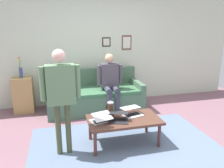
{
  "coord_description": "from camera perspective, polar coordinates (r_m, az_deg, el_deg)",
  "views": [
    {
      "loc": [
        0.98,
        3.05,
        1.91
      ],
      "look_at": [
        0.0,
        -0.82,
        0.8
      ],
      "focal_mm": 35.39,
      "sensor_mm": 36.0,
      "label": 1
    }
  ],
  "objects": [
    {
      "name": "laptop_center",
      "position": [
        3.48,
        1.6,
        -8.81
      ],
      "size": [
        0.38,
        0.36,
        0.13
      ],
      "color": "#28282D",
      "rests_on": "coffee_table"
    },
    {
      "name": "back_wall",
      "position": [
        5.37,
        -3.65,
        9.51
      ],
      "size": [
        7.04,
        0.11,
        2.7
      ],
      "color": "silver",
      "rests_on": "ground_plane"
    },
    {
      "name": "area_rug",
      "position": [
        3.68,
        3.42,
        -15.64
      ],
      "size": [
        2.99,
        1.94,
        0.01
      ],
      "primitive_type": "cube",
      "color": "slate",
      "rests_on": "ground_plane"
    },
    {
      "name": "couch",
      "position": [
        5.02,
        -4.44,
        -3.18
      ],
      "size": [
        2.07,
        0.89,
        0.88
      ],
      "color": "#48664F",
      "rests_on": "ground_plane"
    },
    {
      "name": "person_standing",
      "position": [
        3.17,
        -13.09,
        -1.38
      ],
      "size": [
        0.56,
        0.2,
        1.57
      ],
      "color": "#475034",
      "rests_on": "ground_plane"
    },
    {
      "name": "person_seated",
      "position": [
        4.74,
        -0.46,
        1.09
      ],
      "size": [
        0.55,
        0.51,
        1.28
      ],
      "color": "#383B4B",
      "rests_on": "ground_plane"
    },
    {
      "name": "flower_vase",
      "position": [
        5.06,
        -22.53,
        3.23
      ],
      "size": [
        0.08,
        0.08,
        0.44
      ],
      "color": "#3D4A82",
      "rests_on": "side_shelf"
    },
    {
      "name": "laptop_left",
      "position": [
        3.7,
        5.24,
        -7.33
      ],
      "size": [
        0.37,
        0.36,
        0.12
      ],
      "color": "silver",
      "rests_on": "coffee_table"
    },
    {
      "name": "laptop_right",
      "position": [
        3.44,
        -2.9,
        -9.07
      ],
      "size": [
        0.35,
        0.35,
        0.15
      ],
      "color": "silver",
      "rests_on": "coffee_table"
    },
    {
      "name": "ground_plane",
      "position": [
        3.73,
        3.22,
        -15.26
      ],
      "size": [
        7.68,
        7.68,
        0.0
      ],
      "primitive_type": "plane",
      "color": "#815A67"
    },
    {
      "name": "coffee_table",
      "position": [
        3.59,
        3.03,
        -9.58
      ],
      "size": [
        1.15,
        0.63,
        0.43
      ],
      "color": "brown",
      "rests_on": "ground_plane"
    },
    {
      "name": "side_shelf",
      "position": [
        5.19,
        -21.9,
        -2.63
      ],
      "size": [
        0.42,
        0.32,
        0.78
      ],
      "color": "#A8854F",
      "rests_on": "ground_plane"
    },
    {
      "name": "french_press",
      "position": [
        3.63,
        -0.41,
        -6.44
      ],
      "size": [
        0.12,
        0.1,
        0.26
      ],
      "color": "#4C3323",
      "rests_on": "coffee_table"
    }
  ]
}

